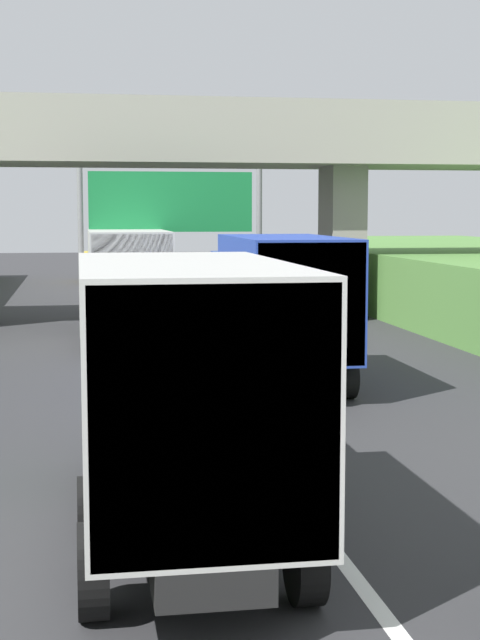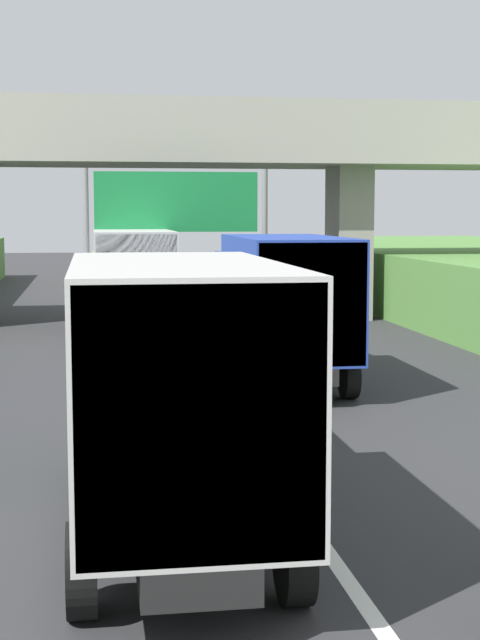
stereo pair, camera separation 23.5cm
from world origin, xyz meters
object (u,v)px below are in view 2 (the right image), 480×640
Objects in this scene: overhead_highway_sign at (177,213)px; truck_black at (132,279)px; truck_blue at (280,300)px; truck_green at (170,382)px; car_yellow at (107,267)px.

truck_black is (-1.48, -0.92, -2.02)m from overhead_highway_sign.
truck_blue is 1.00× the size of truck_green.
truck_green is 1.00× the size of truck_black.
truck_blue is 1.00× the size of truck_black.
truck_green is (-3.43, -10.53, 0.00)m from truck_blue.
truck_green is at bearing -108.03° from truck_blue.
truck_black is (-3.13, 7.77, 0.00)m from truck_blue.
car_yellow is (-0.07, 44.34, -1.08)m from truck_green.
truck_blue and truck_green have the same top height.
truck_green is 1.78× the size of car_yellow.
truck_green is 18.30m from truck_black.
truck_black is at bearing 111.93° from truck_blue.
car_yellow is (-1.84, 25.12, -3.10)m from overhead_highway_sign.
truck_green is at bearing -89.91° from car_yellow.
truck_black is 1.78× the size of car_yellow.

